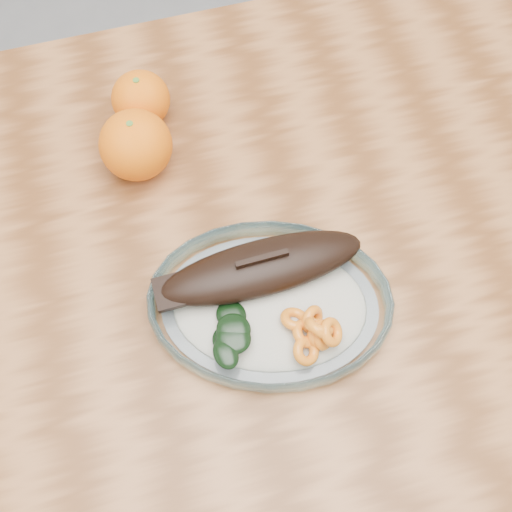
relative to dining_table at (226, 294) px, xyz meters
name	(u,v)px	position (x,y,z in m)	size (l,w,h in m)	color
ground	(238,400)	(0.00, 0.00, -0.65)	(3.00, 3.00, 0.00)	slate
dining_table	(226,294)	(0.00, 0.00, 0.00)	(1.20, 0.80, 0.75)	brown
plated_meal	(270,302)	(0.04, -0.07, 0.12)	(0.62, 0.62, 0.08)	white
orange_left	(136,145)	(-0.07, 0.16, 0.14)	(0.09, 0.09, 0.09)	#FF5B05
orange_right	(141,99)	(-0.05, 0.23, 0.14)	(0.07, 0.07, 0.07)	#FF5B05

